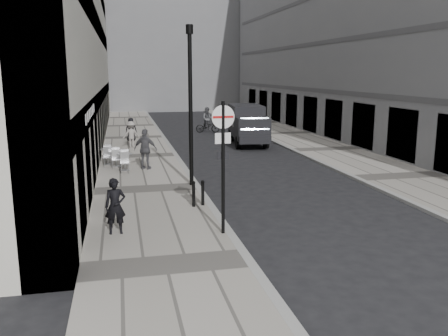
# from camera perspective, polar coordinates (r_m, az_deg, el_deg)

# --- Properties ---
(ground) EXTENTS (120.00, 120.00, 0.00)m
(ground) POSITION_cam_1_polar(r_m,az_deg,el_deg) (9.59, 7.23, -17.25)
(ground) COLOR black
(ground) RESTS_ON ground
(sidewalk) EXTENTS (4.00, 60.00, 0.12)m
(sidewalk) POSITION_cam_1_polar(r_m,az_deg,el_deg) (26.31, -10.18, 1.36)
(sidewalk) COLOR #9B948C
(sidewalk) RESTS_ON ground
(far_sidewalk) EXTENTS (4.00, 60.00, 0.12)m
(far_sidewalk) POSITION_cam_1_polar(r_m,az_deg,el_deg) (28.87, 12.20, 2.17)
(far_sidewalk) COLOR #9B948C
(far_sidewalk) RESTS_ON ground
(building_left) EXTENTS (4.00, 45.00, 18.00)m
(building_left) POSITION_cam_1_polar(r_m,az_deg,el_deg) (32.85, -18.64, 18.60)
(building_left) COLOR beige
(building_left) RESTS_ON ground
(building_far) EXTENTS (24.00, 16.00, 22.00)m
(building_far) POSITION_cam_1_polar(r_m,az_deg,el_deg) (64.37, -8.74, 17.05)
(building_far) COLOR slate
(building_far) RESTS_ON ground
(walking_man) EXTENTS (0.59, 0.40, 1.59)m
(walking_man) POSITION_cam_1_polar(r_m,az_deg,el_deg) (13.63, -12.94, -4.50)
(walking_man) COLOR black
(walking_man) RESTS_ON sidewalk
(sign_post) EXTENTS (0.64, 0.11, 3.71)m
(sign_post) POSITION_cam_1_polar(r_m,az_deg,el_deg) (12.96, -0.12, 2.15)
(sign_post) COLOR black
(sign_post) RESTS_ON sidewalk
(lamppost) EXTENTS (0.28, 0.28, 6.25)m
(lamppost) POSITION_cam_1_polar(r_m,az_deg,el_deg) (18.75, -4.06, 8.39)
(lamppost) COLOR black
(lamppost) RESTS_ON sidewalk
(bollard_near) EXTENTS (0.11, 0.11, 0.82)m
(bollard_near) POSITION_cam_1_polar(r_m,az_deg,el_deg) (16.20, -2.57, -3.08)
(bollard_near) COLOR black
(bollard_near) RESTS_ON sidewalk
(bollard_far) EXTENTS (0.11, 0.11, 0.83)m
(bollard_far) POSITION_cam_1_polar(r_m,az_deg,el_deg) (16.05, -3.67, -3.22)
(bollard_far) COLOR black
(bollard_far) RESTS_ON sidewalk
(panel_van) EXTENTS (2.49, 5.45, 2.49)m
(panel_van) POSITION_cam_1_polar(r_m,az_deg,el_deg) (30.67, 2.85, 5.47)
(panel_van) COLOR black
(panel_van) RESTS_ON ground
(cyclist) EXTENTS (1.89, 0.92, 1.96)m
(cyclist) POSITION_cam_1_polar(r_m,az_deg,el_deg) (36.72, -1.98, 5.47)
(cyclist) COLOR black
(cyclist) RESTS_ON ground
(pedestrian_a) EXTENTS (1.20, 0.88, 1.90)m
(pedestrian_a) POSITION_cam_1_polar(r_m,az_deg,el_deg) (22.38, -9.43, 2.25)
(pedestrian_a) COLOR #4C4C50
(pedestrian_a) RESTS_ON sidewalk
(pedestrian_b) EXTENTS (1.07, 0.67, 1.59)m
(pedestrian_b) POSITION_cam_1_polar(r_m,az_deg,el_deg) (29.09, -11.10, 3.98)
(pedestrian_b) COLOR gray
(pedestrian_b) RESTS_ON sidewalk
(pedestrian_c) EXTENTS (0.82, 0.61, 1.53)m
(pedestrian_c) POSITION_cam_1_polar(r_m,az_deg,el_deg) (31.99, -11.11, 4.59)
(pedestrian_c) COLOR black
(pedestrian_c) RESTS_ON sidewalk
(cafe_table_near) EXTENTS (0.71, 1.61, 0.92)m
(cafe_table_near) POSITION_cam_1_polar(r_m,az_deg,el_deg) (24.01, -13.82, 1.52)
(cafe_table_near) COLOR #ABABAD
(cafe_table_near) RESTS_ON sidewalk
(cafe_table_mid) EXTENTS (0.68, 1.54, 0.88)m
(cafe_table_mid) POSITION_cam_1_polar(r_m,az_deg,el_deg) (23.37, -12.88, 1.25)
(cafe_table_mid) COLOR silver
(cafe_table_mid) RESTS_ON sidewalk
(cafe_table_far) EXTENTS (0.72, 1.63, 0.93)m
(cafe_table_far) POSITION_cam_1_polar(r_m,az_deg,el_deg) (22.36, -11.86, 0.90)
(cafe_table_far) COLOR #BABABC
(cafe_table_far) RESTS_ON sidewalk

